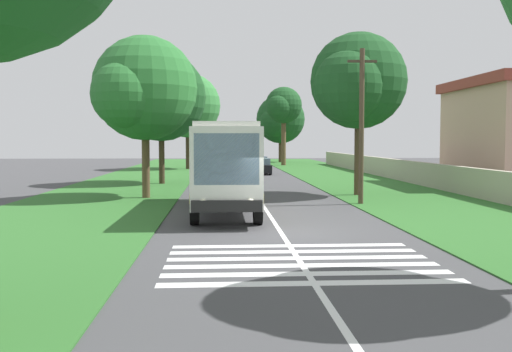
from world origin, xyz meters
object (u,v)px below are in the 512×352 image
trailing_car_1 (261,167)px  roadside_tree_right_2 (355,84)px  trailing_car_0 (222,172)px  roadside_tree_left_3 (160,99)px  coach_bus (225,162)px  roadside_tree_left_1 (143,92)px  utility_pole (362,124)px  roadside_tree_right_0 (283,107)px  roadside_tree_right_1 (279,121)px  trailing_car_2 (259,164)px  roadside_tree_left_2 (186,108)px  trailing_car_3 (220,162)px

trailing_car_1 → roadside_tree_right_2: roadside_tree_right_2 is taller
trailing_car_0 → roadside_tree_left_3: bearing=116.9°
coach_bus → trailing_car_0: coach_bus is taller
roadside_tree_left_1 → utility_pole: size_ratio=1.15×
roadside_tree_right_0 → roadside_tree_right_2: 38.41m
roadside_tree_right_0 → roadside_tree_right_1: bearing=-3.7°
roadside_tree_right_0 → utility_pole: bearing=179.0°
trailing_car_2 → roadside_tree_right_0: roadside_tree_right_0 is taller
trailing_car_1 → roadside_tree_right_1: roadside_tree_right_1 is taller
roadside_tree_left_3 → coach_bus: bearing=-164.9°
trailing_car_2 → roadside_tree_left_2: roadside_tree_left_2 is taller
trailing_car_2 → roadside_tree_right_2: (-27.29, -3.55, 5.50)m
roadside_tree_left_3 → roadside_tree_right_0: (29.01, -11.69, 1.16)m
trailing_car_2 → utility_pole: utility_pole is taller
trailing_car_1 → roadside_tree_right_2: size_ratio=0.48×
trailing_car_3 → roadside_tree_right_1: roadside_tree_right_1 is taller
trailing_car_1 → trailing_car_2: same height
coach_bus → trailing_car_2: size_ratio=2.60×
roadside_tree_left_2 → trailing_car_0: bearing=-168.7°
coach_bus → roadside_tree_left_1: size_ratio=1.31×
trailing_car_3 → roadside_tree_left_2: size_ratio=0.43×
trailing_car_1 → roadside_tree_right_0: 19.24m
utility_pole → trailing_car_0: bearing=22.2°
roadside_tree_left_3 → roadside_tree_right_0: roadside_tree_right_0 is taller
coach_bus → trailing_car_1: bearing=-7.0°
roadside_tree_left_1 → roadside_tree_right_0: roadside_tree_right_0 is taller
trailing_car_0 → roadside_tree_left_2: 19.71m
roadside_tree_left_2 → roadside_tree_right_0: roadside_tree_left_2 is taller
coach_bus → roadside_tree_right_1: size_ratio=1.21×
roadside_tree_left_2 → utility_pole: 36.14m
roadside_tree_right_0 → roadside_tree_left_3: bearing=158.1°
trailing_car_1 → roadside_tree_left_2: size_ratio=0.43×
trailing_car_0 → roadside_tree_left_1: (-12.33, 4.20, 4.96)m
roadside_tree_left_1 → roadside_tree_left_2: roadside_tree_left_2 is taller
roadside_tree_right_0 → trailing_car_0: bearing=164.7°
roadside_tree_left_2 → trailing_car_1: bearing=-142.7°
roadside_tree_right_1 → trailing_car_3: bearing=152.6°
coach_bus → roadside_tree_right_1: 56.43m
coach_bus → roadside_tree_left_1: 8.33m
trailing_car_1 → roadside_tree_left_2: roadside_tree_left_2 is taller
trailing_car_0 → utility_pole: (-16.09, -6.58, 3.20)m
roadside_tree_right_0 → roadside_tree_right_2: size_ratio=1.05×
coach_bus → roadside_tree_right_2: 10.83m
roadside_tree_right_0 → roadside_tree_right_1: roadside_tree_right_0 is taller
trailing_car_0 → utility_pole: 17.68m
roadside_tree_left_2 → roadside_tree_right_1: bearing=-32.0°
trailing_car_1 → coach_bus: bearing=173.0°
trailing_car_3 → roadside_tree_left_1: size_ratio=0.51×
trailing_car_3 → utility_pole: size_ratio=0.58×
roadside_tree_right_1 → utility_pole: bearing=178.5°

